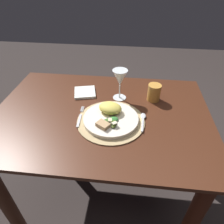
% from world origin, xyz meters
% --- Properties ---
extents(ground_plane, '(6.00, 6.00, 0.00)m').
position_xyz_m(ground_plane, '(0.00, 0.00, 0.00)').
color(ground_plane, '#312927').
extents(dining_table, '(1.14, 0.80, 0.72)m').
position_xyz_m(dining_table, '(0.00, 0.00, 0.54)').
color(dining_table, '#482415').
rests_on(dining_table, ground).
extents(placemat, '(0.34, 0.34, 0.01)m').
position_xyz_m(placemat, '(0.06, -0.06, 0.72)').
color(placemat, tan).
rests_on(placemat, dining_table).
extents(dinner_plate, '(0.27, 0.27, 0.02)m').
position_xyz_m(dinner_plate, '(0.06, -0.06, 0.73)').
color(dinner_plate, silver).
rests_on(dinner_plate, placemat).
extents(pasta_serving, '(0.14, 0.12, 0.05)m').
position_xyz_m(pasta_serving, '(0.05, -0.02, 0.77)').
color(pasta_serving, '#E3D056').
rests_on(pasta_serving, dinner_plate).
extents(salad_greens, '(0.09, 0.09, 0.03)m').
position_xyz_m(salad_greens, '(0.07, -0.10, 0.75)').
color(salad_greens, '#506524').
rests_on(salad_greens, dinner_plate).
extents(bread_piece, '(0.07, 0.07, 0.02)m').
position_xyz_m(bread_piece, '(0.03, -0.13, 0.75)').
color(bread_piece, tan).
rests_on(bread_piece, dinner_plate).
extents(fork, '(0.02, 0.17, 0.00)m').
position_xyz_m(fork, '(-0.10, -0.06, 0.73)').
color(fork, silver).
rests_on(fork, placemat).
extents(spoon, '(0.03, 0.14, 0.01)m').
position_xyz_m(spoon, '(0.22, -0.04, 0.73)').
color(spoon, silver).
rests_on(spoon, placemat).
extents(napkin, '(0.15, 0.15, 0.01)m').
position_xyz_m(napkin, '(-0.13, 0.18, 0.72)').
color(napkin, white).
rests_on(napkin, dining_table).
extents(wine_glass, '(0.08, 0.08, 0.18)m').
position_xyz_m(wine_glass, '(0.08, 0.15, 0.84)').
color(wine_glass, silver).
rests_on(wine_glass, dining_table).
extents(amber_tumbler, '(0.07, 0.07, 0.10)m').
position_xyz_m(amber_tumbler, '(0.28, 0.15, 0.77)').
color(amber_tumbler, gold).
rests_on(amber_tumbler, dining_table).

